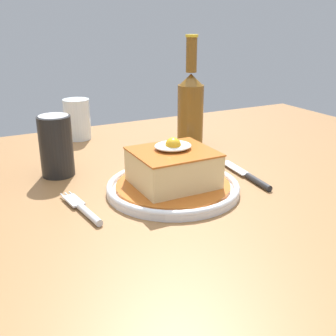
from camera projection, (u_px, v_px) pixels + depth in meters
dining_table at (169, 223)px, 0.83m from camera, size 1.47×0.99×0.72m
main_plate at (173, 187)px, 0.76m from camera, size 0.24×0.24×0.02m
sandwich_meal at (173, 170)px, 0.75m from camera, size 0.21×0.21×0.09m
fork at (84, 210)px, 0.67m from camera, size 0.03×0.14×0.01m
knife at (251, 178)px, 0.81m from camera, size 0.03×0.17×0.01m
soda_can at (56, 146)px, 0.82m from camera, size 0.07×0.07×0.12m
beer_bottle_amber_far at (191, 106)px, 1.00m from camera, size 0.06×0.06×0.27m
drinking_glass at (77, 122)px, 1.07m from camera, size 0.07×0.07×0.10m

